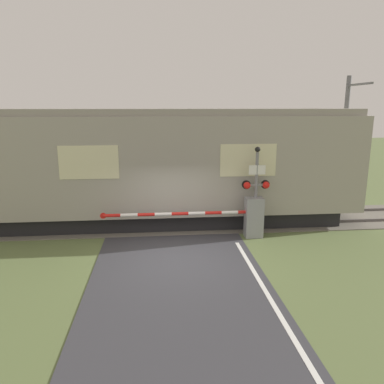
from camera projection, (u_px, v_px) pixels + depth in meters
ground_plane at (176, 258)px, 11.18m from camera, size 80.00×80.00×0.00m
track_bed at (171, 222)px, 14.57m from camera, size 36.00×3.20×0.13m
train at (96, 167)px, 13.82m from camera, size 19.52×2.88×4.33m
crossing_barrier at (243, 217)px, 12.78m from camera, size 5.48×0.44×1.39m
signal_post at (256, 186)px, 12.69m from camera, size 0.96×0.26×3.10m
catenary_pole at (344, 139)px, 16.39m from camera, size 0.20×1.90×5.67m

